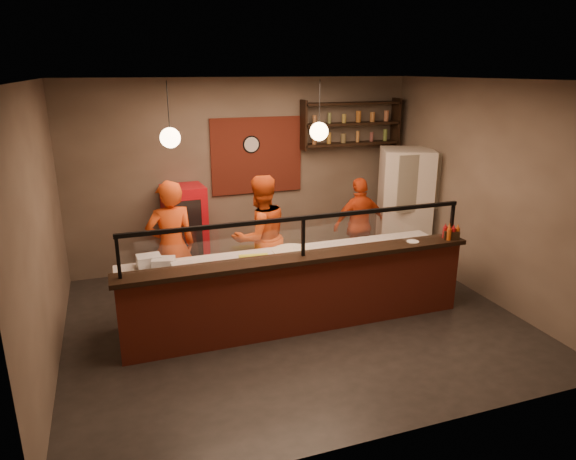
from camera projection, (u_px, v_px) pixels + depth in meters
name	position (u px, v px, depth m)	size (l,w,h in m)	color
floor	(295.00, 320.00, 7.10)	(6.00, 6.00, 0.00)	black
ceiling	(296.00, 80.00, 6.14)	(6.00, 6.00, 0.00)	#332C27
wall_back	(246.00, 173.00, 8.87)	(6.00, 6.00, 0.00)	#786858
wall_left	(41.00, 232.00, 5.67)	(5.00, 5.00, 0.00)	#786858
wall_right	(486.00, 191.00, 7.57)	(5.00, 5.00, 0.00)	#786858
wall_front	(396.00, 281.00, 4.37)	(6.00, 6.00, 0.00)	#786858
brick_patch	(257.00, 156.00, 8.82)	(1.60, 0.04, 1.30)	maroon
service_counter	(303.00, 296.00, 6.68)	(4.60, 0.25, 1.00)	maroon
counter_ledge	(303.00, 258.00, 6.52)	(4.70, 0.37, 0.06)	black
worktop_cabinet	(290.00, 287.00, 7.15)	(4.60, 0.75, 0.85)	gray
worktop	(290.00, 256.00, 7.02)	(4.60, 0.75, 0.05)	beige
sneeze_guard	(303.00, 232.00, 6.42)	(4.50, 0.05, 0.52)	white
wall_shelving	(351.00, 124.00, 9.07)	(1.84, 0.28, 0.85)	black
wall_clock	(251.00, 144.00, 8.72)	(0.30, 0.30, 0.04)	black
pendant_left	(170.00, 138.00, 6.04)	(0.24, 0.24, 0.77)	black
pendant_right	(319.00, 131.00, 6.64)	(0.24, 0.24, 0.77)	black
cook_left	(172.00, 247.00, 7.19)	(0.69, 0.45, 1.89)	#D54514
cook_mid	(261.00, 237.00, 7.61)	(0.91, 0.71, 1.87)	#C74412
cook_right	(360.00, 225.00, 8.66)	(0.95, 0.39, 1.62)	red
fridge	(404.00, 207.00, 8.99)	(0.85, 0.79, 2.03)	beige
red_cooler	(185.00, 232.00, 8.45)	(0.66, 0.60, 1.53)	red
pizza_dough	(292.00, 250.00, 7.16)	(0.56, 0.56, 0.01)	beige
prep_tub_a	(164.00, 263.00, 6.50)	(0.28, 0.22, 0.14)	silver
prep_tub_b	(149.00, 261.00, 6.57)	(0.30, 0.24, 0.15)	white
prep_tub_c	(183.00, 269.00, 6.34)	(0.27, 0.21, 0.13)	silver
rolling_pin	(253.00, 256.00, 6.85)	(0.07, 0.07, 0.39)	yellow
condiment_caddy	(451.00, 234.00, 7.16)	(0.21, 0.16, 0.11)	black
pepper_mill	(451.00, 232.00, 7.16)	(0.04, 0.04, 0.18)	black
small_plate	(413.00, 242.00, 7.03)	(0.17, 0.17, 0.01)	silver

